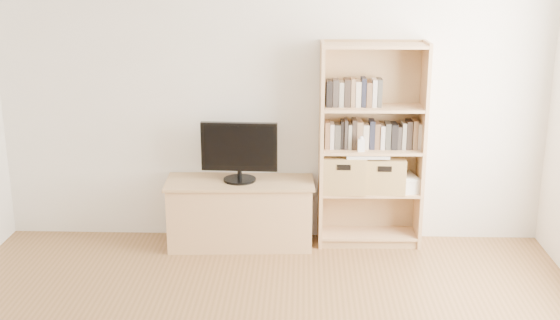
{
  "coord_description": "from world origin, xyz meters",
  "views": [
    {
      "loc": [
        0.26,
        -3.13,
        2.33
      ],
      "look_at": [
        0.09,
        1.9,
        0.85
      ],
      "focal_mm": 45.0,
      "sensor_mm": 36.0,
      "label": 1
    }
  ],
  "objects_px": {
    "television": "(239,152)",
    "laptop": "(367,154)",
    "baby_monitor": "(361,145)",
    "basket_left": "(343,173)",
    "tv_stand": "(240,214)",
    "basket_right": "(383,174)",
    "bookshelf": "(371,146)"
  },
  "relations": [
    {
      "from": "bookshelf",
      "to": "television",
      "type": "xyz_separation_m",
      "value": [
        -1.06,
        -0.07,
        -0.04
      ]
    },
    {
      "from": "baby_monitor",
      "to": "laptop",
      "type": "height_order",
      "value": "baby_monitor"
    },
    {
      "from": "television",
      "to": "baby_monitor",
      "type": "height_order",
      "value": "television"
    },
    {
      "from": "television",
      "to": "laptop",
      "type": "xyz_separation_m",
      "value": [
        1.03,
        0.04,
        -0.02
      ]
    },
    {
      "from": "basket_left",
      "to": "bookshelf",
      "type": "bearing_deg",
      "value": 3.62
    },
    {
      "from": "basket_right",
      "to": "basket_left",
      "type": "bearing_deg",
      "value": -177.07
    },
    {
      "from": "television",
      "to": "basket_right",
      "type": "bearing_deg",
      "value": 5.79
    },
    {
      "from": "bookshelf",
      "to": "basket_left",
      "type": "bearing_deg",
      "value": -178.81
    },
    {
      "from": "baby_monitor",
      "to": "laptop",
      "type": "relative_size",
      "value": 0.3
    },
    {
      "from": "television",
      "to": "basket_right",
      "type": "height_order",
      "value": "television"
    },
    {
      "from": "tv_stand",
      "to": "basket_right",
      "type": "relative_size",
      "value": 3.35
    },
    {
      "from": "basket_left",
      "to": "baby_monitor",
      "type": "bearing_deg",
      "value": -31.73
    },
    {
      "from": "basket_right",
      "to": "bookshelf",
      "type": "bearing_deg",
      "value": -179.68
    },
    {
      "from": "basket_right",
      "to": "laptop",
      "type": "height_order",
      "value": "laptop"
    },
    {
      "from": "bookshelf",
      "to": "basket_right",
      "type": "relative_size",
      "value": 4.84
    },
    {
      "from": "basket_left",
      "to": "basket_right",
      "type": "xyz_separation_m",
      "value": [
        0.33,
        0.01,
        -0.01
      ]
    },
    {
      "from": "tv_stand",
      "to": "baby_monitor",
      "type": "bearing_deg",
      "value": -4.4
    },
    {
      "from": "bookshelf",
      "to": "baby_monitor",
      "type": "bearing_deg",
      "value": -135.0
    },
    {
      "from": "bookshelf",
      "to": "laptop",
      "type": "relative_size",
      "value": 4.89
    },
    {
      "from": "television",
      "to": "basket_left",
      "type": "bearing_deg",
      "value": 6.56
    },
    {
      "from": "baby_monitor",
      "to": "basket_left",
      "type": "distance_m",
      "value": 0.3
    },
    {
      "from": "tv_stand",
      "to": "basket_left",
      "type": "distance_m",
      "value": 0.91
    },
    {
      "from": "basket_left",
      "to": "laptop",
      "type": "height_order",
      "value": "laptop"
    },
    {
      "from": "baby_monitor",
      "to": "basket_right",
      "type": "relative_size",
      "value": 0.3
    },
    {
      "from": "television",
      "to": "baby_monitor",
      "type": "bearing_deg",
      "value": 0.97
    },
    {
      "from": "television",
      "to": "tv_stand",
      "type": "bearing_deg",
      "value": 0.0
    },
    {
      "from": "bookshelf",
      "to": "tv_stand",
      "type": "bearing_deg",
      "value": -177.58
    },
    {
      "from": "tv_stand",
      "to": "basket_right",
      "type": "distance_m",
      "value": 1.22
    },
    {
      "from": "television",
      "to": "basket_left",
      "type": "distance_m",
      "value": 0.86
    },
    {
      "from": "baby_monitor",
      "to": "tv_stand",
      "type": "bearing_deg",
      "value": 173.43
    },
    {
      "from": "bookshelf",
      "to": "basket_left",
      "type": "height_order",
      "value": "bookshelf"
    },
    {
      "from": "basket_right",
      "to": "laptop",
      "type": "xyz_separation_m",
      "value": [
        -0.14,
        -0.02,
        0.17
      ]
    }
  ]
}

